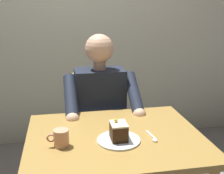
# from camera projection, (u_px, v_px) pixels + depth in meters

# --- Properties ---
(dining_table) EXTENTS (0.97, 0.78, 0.74)m
(dining_table) POSITION_uv_depth(u_px,v_px,m) (115.00, 150.00, 1.62)
(dining_table) COLOR olive
(dining_table) RESTS_ON ground
(chair) EXTENTS (0.42, 0.42, 0.91)m
(chair) POSITION_uv_depth(u_px,v_px,m) (99.00, 125.00, 2.29)
(chair) COLOR olive
(chair) RESTS_ON ground
(seated_person) EXTENTS (0.53, 0.58, 1.24)m
(seated_person) POSITION_uv_depth(u_px,v_px,m) (102.00, 117.00, 2.09)
(seated_person) COLOR #1B2231
(seated_person) RESTS_ON ground
(dessert_plate) EXTENTS (0.23, 0.23, 0.01)m
(dessert_plate) POSITION_uv_depth(u_px,v_px,m) (119.00, 140.00, 1.52)
(dessert_plate) COLOR white
(dessert_plate) RESTS_ON dining_table
(cake_slice) EXTENTS (0.09, 0.11, 0.11)m
(cake_slice) POSITION_uv_depth(u_px,v_px,m) (119.00, 131.00, 1.51)
(cake_slice) COLOR #37200D
(cake_slice) RESTS_ON dessert_plate
(coffee_cup) EXTENTS (0.11, 0.08, 0.09)m
(coffee_cup) POSITION_uv_depth(u_px,v_px,m) (61.00, 138.00, 1.45)
(coffee_cup) COLOR tan
(coffee_cup) RESTS_ON dining_table
(dessert_spoon) EXTENTS (0.03, 0.14, 0.01)m
(dessert_spoon) POSITION_uv_depth(u_px,v_px,m) (153.00, 138.00, 1.55)
(dessert_spoon) COLOR silver
(dessert_spoon) RESTS_ON dining_table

